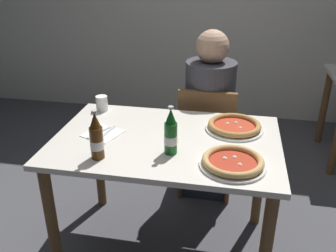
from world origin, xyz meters
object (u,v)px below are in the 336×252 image
(paper_cup, at_px, (102,103))
(beer_bottle_left, at_px, (171,134))
(pizza_marinara_far, at_px, (234,126))
(napkin_with_cutlery, at_px, (103,133))
(dining_table_main, at_px, (166,157))
(chair_behind_table, at_px, (207,136))
(pizza_margherita_near, at_px, (233,162))
(beer_bottle_center, at_px, (96,138))
(diner_seated, at_px, (209,120))

(paper_cup, bearing_deg, beer_bottle_left, -40.93)
(pizza_marinara_far, bearing_deg, napkin_with_cutlery, -164.86)
(pizza_marinara_far, bearing_deg, paper_cup, 171.35)
(dining_table_main, height_order, chair_behind_table, chair_behind_table)
(pizza_margherita_near, relative_size, napkin_with_cutlery, 1.35)
(chair_behind_table, xyz_separation_m, beer_bottle_center, (-0.46, -0.87, 0.37))
(beer_bottle_center, distance_m, napkin_with_cutlery, 0.28)
(dining_table_main, height_order, pizza_marinara_far, pizza_marinara_far)
(dining_table_main, distance_m, pizza_marinara_far, 0.42)
(dining_table_main, xyz_separation_m, beer_bottle_center, (-0.28, -0.26, 0.22))
(chair_behind_table, distance_m, beer_bottle_center, 1.05)
(chair_behind_table, height_order, paper_cup, chair_behind_table)
(beer_bottle_center, bearing_deg, pizza_marinara_far, 34.65)
(beer_bottle_left, height_order, napkin_with_cutlery, beer_bottle_left)
(dining_table_main, distance_m, chair_behind_table, 0.65)
(diner_seated, bearing_deg, dining_table_main, -104.84)
(chair_behind_table, xyz_separation_m, diner_seated, (0.00, 0.05, 0.10))
(pizza_marinara_far, bearing_deg, pizza_margherita_near, -89.45)
(dining_table_main, bearing_deg, beer_bottle_left, -70.86)
(pizza_marinara_far, bearing_deg, beer_bottle_center, -145.35)
(chair_behind_table, xyz_separation_m, napkin_with_cutlery, (-0.52, -0.62, 0.27))
(chair_behind_table, xyz_separation_m, beer_bottle_left, (-0.12, -0.76, 0.37))
(napkin_with_cutlery, bearing_deg, pizza_margherita_near, -16.30)
(beer_bottle_left, distance_m, beer_bottle_center, 0.35)
(beer_bottle_left, height_order, beer_bottle_center, same)
(chair_behind_table, xyz_separation_m, paper_cup, (-0.64, -0.31, 0.32))
(diner_seated, relative_size, napkin_with_cutlery, 5.27)
(chair_behind_table, distance_m, diner_seated, 0.11)
(diner_seated, relative_size, paper_cup, 12.73)
(paper_cup, bearing_deg, diner_seated, 28.99)
(beer_bottle_center, height_order, napkin_with_cutlery, beer_bottle_center)
(paper_cup, bearing_deg, napkin_with_cutlery, -69.31)
(diner_seated, relative_size, pizza_margherita_near, 3.89)
(diner_seated, distance_m, paper_cup, 0.77)
(chair_behind_table, relative_size, paper_cup, 8.95)
(dining_table_main, xyz_separation_m, pizza_margherita_near, (0.36, -0.22, 0.14))
(napkin_with_cutlery, bearing_deg, beer_bottle_left, -18.77)
(dining_table_main, relative_size, pizza_marinara_far, 3.74)
(pizza_marinara_far, relative_size, paper_cup, 3.37)
(pizza_margherita_near, bearing_deg, beer_bottle_center, -176.15)
(diner_seated, distance_m, beer_bottle_center, 1.06)
(diner_seated, bearing_deg, napkin_with_cutlery, -128.01)
(dining_table_main, distance_m, beer_bottle_center, 0.44)
(beer_bottle_center, xyz_separation_m, napkin_with_cutlery, (-0.07, 0.25, -0.10))
(pizza_margherita_near, relative_size, beer_bottle_center, 1.26)
(napkin_with_cutlery, bearing_deg, beer_bottle_center, -75.12)
(beer_bottle_left, height_order, paper_cup, beer_bottle_left)
(diner_seated, bearing_deg, paper_cup, -151.01)
(pizza_margherita_near, xyz_separation_m, beer_bottle_center, (-0.64, -0.04, 0.08))
(chair_behind_table, relative_size, pizza_margherita_near, 2.74)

